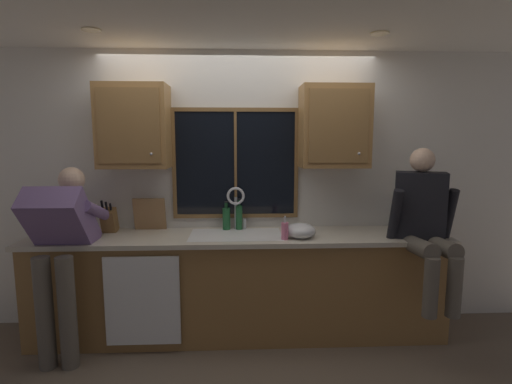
# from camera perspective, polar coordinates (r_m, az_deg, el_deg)

# --- Properties ---
(back_wall) EXTENTS (5.97, 0.12, 2.55)m
(back_wall) POSITION_cam_1_polar(r_m,az_deg,el_deg) (3.71, -2.47, 0.40)
(back_wall) COLOR silver
(back_wall) RESTS_ON floor
(ceiling_downlight_left) EXTENTS (0.14, 0.14, 0.01)m
(ceiling_downlight_left) POSITION_cam_1_polar(r_m,az_deg,el_deg) (3.29, -23.00, 21.11)
(ceiling_downlight_left) COLOR #FFEAB2
(ceiling_downlight_right) EXTENTS (0.14, 0.14, 0.01)m
(ceiling_downlight_right) POSITION_cam_1_polar(r_m,az_deg,el_deg) (3.30, 17.83, 21.34)
(ceiling_downlight_right) COLOR #FFEAB2
(window_glass) EXTENTS (1.10, 0.02, 0.95)m
(window_glass) POSITION_cam_1_polar(r_m,az_deg,el_deg) (3.61, -2.95, 4.19)
(window_glass) COLOR black
(window_frame_top) EXTENTS (1.17, 0.02, 0.04)m
(window_frame_top) POSITION_cam_1_polar(r_m,az_deg,el_deg) (3.61, -3.01, 12.02)
(window_frame_top) COLOR brown
(window_frame_bottom) EXTENTS (1.17, 0.02, 0.04)m
(window_frame_bottom) POSITION_cam_1_polar(r_m,az_deg,el_deg) (3.67, -2.90, -3.52)
(window_frame_bottom) COLOR brown
(window_frame_left) EXTENTS (0.03, 0.02, 0.95)m
(window_frame_left) POSITION_cam_1_polar(r_m,az_deg,el_deg) (3.65, -11.91, 4.07)
(window_frame_left) COLOR brown
(window_frame_right) EXTENTS (0.03, 0.02, 0.95)m
(window_frame_right) POSITION_cam_1_polar(r_m,az_deg,el_deg) (3.64, 6.03, 4.19)
(window_frame_right) COLOR brown
(window_mullion_center) EXTENTS (0.02, 0.02, 0.95)m
(window_mullion_center) POSITION_cam_1_polar(r_m,az_deg,el_deg) (3.60, -2.95, 4.18)
(window_mullion_center) COLOR brown
(lower_cabinet_run) EXTENTS (3.57, 0.58, 0.88)m
(lower_cabinet_run) POSITION_cam_1_polar(r_m,az_deg,el_deg) (3.58, -2.38, -13.73)
(lower_cabinet_run) COLOR olive
(lower_cabinet_run) RESTS_ON floor
(countertop) EXTENTS (3.63, 0.62, 0.04)m
(countertop) POSITION_cam_1_polar(r_m,az_deg,el_deg) (3.41, -2.42, -6.66)
(countertop) COLOR beige
(countertop) RESTS_ON lower_cabinet_run
(dishwasher_front) EXTENTS (0.60, 0.02, 0.74)m
(dishwasher_front) POSITION_cam_1_polar(r_m,az_deg,el_deg) (3.37, -16.28, -15.15)
(dishwasher_front) COLOR white
(upper_cabinet_left) EXTENTS (0.60, 0.36, 0.72)m
(upper_cabinet_left) POSITION_cam_1_polar(r_m,az_deg,el_deg) (3.56, -17.45, 9.19)
(upper_cabinet_left) COLOR #9E703D
(upper_cabinet_right) EXTENTS (0.60, 0.36, 0.72)m
(upper_cabinet_right) POSITION_cam_1_polar(r_m,az_deg,el_deg) (3.55, 11.50, 9.39)
(upper_cabinet_right) COLOR #9E703D
(sink) EXTENTS (0.80, 0.46, 0.21)m
(sink) POSITION_cam_1_polar(r_m,az_deg,el_deg) (3.44, -2.90, -7.87)
(sink) COLOR silver
(sink) RESTS_ON lower_cabinet_run
(faucet) EXTENTS (0.18, 0.09, 0.40)m
(faucet) POSITION_cam_1_polar(r_m,az_deg,el_deg) (3.54, -2.80, -1.61)
(faucet) COLOR silver
(faucet) RESTS_ON countertop
(person_standing) EXTENTS (0.53, 0.71, 1.52)m
(person_standing) POSITION_cam_1_polar(r_m,az_deg,el_deg) (3.42, -26.66, -6.66)
(person_standing) COLOR #595147
(person_standing) RESTS_ON floor
(person_sitting_on_counter) EXTENTS (0.54, 0.66, 1.26)m
(person_sitting_on_counter) POSITION_cam_1_polar(r_m,az_deg,el_deg) (3.47, 23.66, -3.64)
(person_sitting_on_counter) COLOR #595147
(person_sitting_on_counter) RESTS_ON countertop
(knife_block) EXTENTS (0.12, 0.18, 0.32)m
(knife_block) POSITION_cam_1_polar(r_m,az_deg,el_deg) (3.71, -20.73, -3.94)
(knife_block) COLOR brown
(knife_block) RESTS_ON countertop
(cutting_board) EXTENTS (0.29, 0.08, 0.30)m
(cutting_board) POSITION_cam_1_polar(r_m,az_deg,el_deg) (3.69, -15.31, -3.15)
(cutting_board) COLOR #997047
(cutting_board) RESTS_ON countertop
(mixing_bowl) EXTENTS (0.26, 0.26, 0.13)m
(mixing_bowl) POSITION_cam_1_polar(r_m,az_deg,el_deg) (3.33, 6.64, -5.69)
(mixing_bowl) COLOR silver
(mixing_bowl) RESTS_ON countertop
(soap_dispenser) EXTENTS (0.06, 0.07, 0.20)m
(soap_dispenser) POSITION_cam_1_polar(r_m,az_deg,el_deg) (3.25, 4.34, -5.66)
(soap_dispenser) COLOR pink
(soap_dispenser) RESTS_ON countertop
(bottle_green_glass) EXTENTS (0.06, 0.06, 0.29)m
(bottle_green_glass) POSITION_cam_1_polar(r_m,az_deg,el_deg) (3.59, -2.40, -3.65)
(bottle_green_glass) COLOR #1E592D
(bottle_green_glass) RESTS_ON countertop
(bottle_tall_clear) EXTENTS (0.07, 0.07, 0.26)m
(bottle_tall_clear) POSITION_cam_1_polar(r_m,az_deg,el_deg) (3.59, -4.30, -3.83)
(bottle_tall_clear) COLOR #1E592D
(bottle_tall_clear) RESTS_ON countertop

